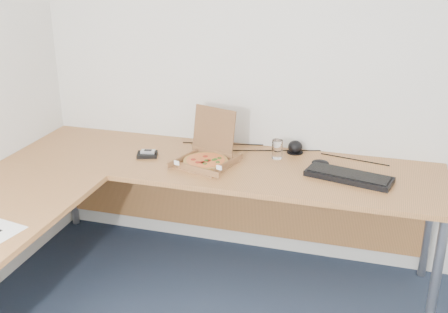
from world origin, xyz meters
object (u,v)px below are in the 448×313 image
(drinking_glass, at_px, (277,149))
(wallet, at_px, (147,155))
(keyboard, at_px, (349,176))
(desk, at_px, (140,191))
(pizza_box, at_px, (206,158))

(drinking_glass, xyz_separation_m, wallet, (-0.75, -0.19, -0.05))
(keyboard, bearing_deg, desk, -145.86)
(keyboard, relative_size, wallet, 3.89)
(keyboard, bearing_deg, drinking_glass, 169.12)
(drinking_glass, distance_m, keyboard, 0.47)
(pizza_box, relative_size, keyboard, 0.72)
(keyboard, height_order, wallet, keyboard)
(pizza_box, distance_m, keyboard, 0.80)
(drinking_glass, bearing_deg, wallet, -165.95)
(desk, xyz_separation_m, wallet, (-0.13, 0.40, 0.04))
(pizza_box, relative_size, drinking_glass, 2.96)
(desk, bearing_deg, pizza_box, 57.84)
(wallet, bearing_deg, pizza_box, -20.92)
(drinking_glass, bearing_deg, desk, -136.26)
(desk, bearing_deg, keyboard, 20.70)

